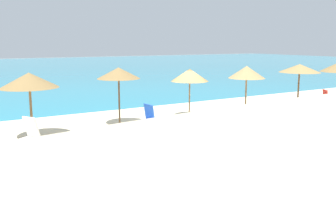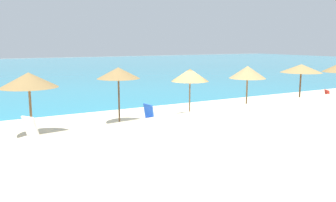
# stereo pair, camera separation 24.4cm
# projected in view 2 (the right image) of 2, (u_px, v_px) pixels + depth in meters

# --- Properties ---
(ground_plane) EXTENTS (160.00, 160.00, 0.00)m
(ground_plane) POSITION_uv_depth(u_px,v_px,m) (188.00, 123.00, 17.41)
(ground_plane) COLOR beige
(sea_water) EXTENTS (160.00, 74.51, 0.01)m
(sea_water) POSITION_uv_depth(u_px,v_px,m) (39.00, 68.00, 53.78)
(sea_water) COLOR teal
(sea_water) RESTS_ON ground_plane
(dune_ridge) EXTENTS (38.59, 9.59, 2.36)m
(dune_ridge) POSITION_uv_depth(u_px,v_px,m) (302.00, 153.00, 8.89)
(dune_ridge) COLOR beige
(dune_ridge) RESTS_ON ground_plane
(beach_umbrella_1) EXTENTS (2.28, 2.28, 2.76)m
(beach_umbrella_1) POSITION_uv_depth(u_px,v_px,m) (29.00, 80.00, 14.06)
(beach_umbrella_1) COLOR brown
(beach_umbrella_1) RESTS_ON ground_plane
(beach_umbrella_2) EXTENTS (2.00, 2.00, 2.79)m
(beach_umbrella_2) POSITION_uv_depth(u_px,v_px,m) (118.00, 73.00, 16.35)
(beach_umbrella_2) COLOR brown
(beach_umbrella_2) RESTS_ON ground_plane
(beach_umbrella_3) EXTENTS (1.93, 1.93, 2.59)m
(beach_umbrella_3) POSITION_uv_depth(u_px,v_px,m) (190.00, 75.00, 18.15)
(beach_umbrella_3) COLOR brown
(beach_umbrella_3) RESTS_ON ground_plane
(beach_umbrella_4) EXTENTS (2.05, 2.05, 2.63)m
(beach_umbrella_4) POSITION_uv_depth(u_px,v_px,m) (248.00, 72.00, 19.81)
(beach_umbrella_4) COLOR brown
(beach_umbrella_4) RESTS_ON ground_plane
(beach_umbrella_5) EXTENTS (2.46, 2.46, 2.63)m
(beach_umbrella_5) POSITION_uv_depth(u_px,v_px,m) (301.00, 68.00, 21.34)
(beach_umbrella_5) COLOR brown
(beach_umbrella_5) RESTS_ON ground_plane
(lounge_chair_1) EXTENTS (1.47, 0.88, 1.13)m
(lounge_chair_1) POSITION_uv_depth(u_px,v_px,m) (142.00, 119.00, 16.12)
(lounge_chair_1) COLOR blue
(lounge_chair_1) RESTS_ON ground_plane
(lounge_chair_3) EXTENTS (1.51, 1.29, 1.20)m
(lounge_chair_3) POSITION_uv_depth(u_px,v_px,m) (23.00, 137.00, 13.02)
(lounge_chair_3) COLOR white
(lounge_chair_3) RESTS_ON ground_plane
(lounge_chair_4) EXTENTS (1.65, 1.32, 1.08)m
(lounge_chair_4) POSITION_uv_depth(u_px,v_px,m) (319.00, 101.00, 21.53)
(lounge_chair_4) COLOR red
(lounge_chair_4) RESTS_ON ground_plane
(beach_ball) EXTENTS (0.35, 0.35, 0.35)m
(beach_ball) POSITION_uv_depth(u_px,v_px,m) (75.00, 138.00, 13.99)
(beach_ball) COLOR red
(beach_ball) RESTS_ON ground_plane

